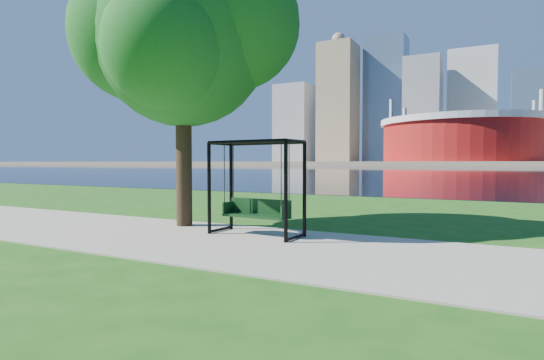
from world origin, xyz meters
The scene contains 8 objects.
ground centered at (0.00, 0.00, 0.00)m, with size 900.00×900.00×0.00m, color #1E5114.
path centered at (0.00, -0.50, 0.01)m, with size 120.00×4.00×0.03m, color #9E937F.
river centered at (0.00, 102.00, 0.01)m, with size 900.00×180.00×0.02m, color black.
far_bank centered at (0.00, 306.00, 1.00)m, with size 900.00×228.00×2.00m, color #937F60.
stadium centered at (-10.00, 235.00, 14.23)m, with size 83.00×83.00×32.00m.
skyline centered at (-4.27, 319.39, 35.89)m, with size 392.00×66.00×96.50m.
swing centered at (-0.60, 0.43, 1.01)m, with size 2.10×1.03×2.09m.
park_tree centered at (-2.95, 0.86, 4.80)m, with size 5.56×5.02×6.91m.
Camera 1 is at (3.96, -7.60, 1.62)m, focal length 28.00 mm.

